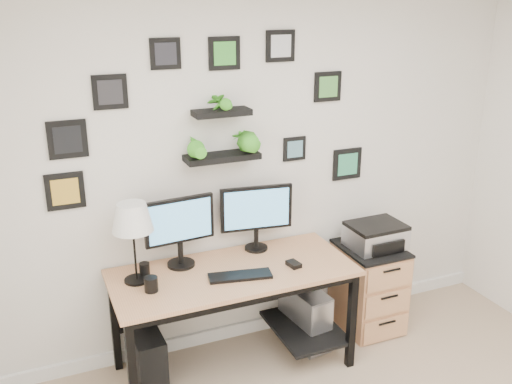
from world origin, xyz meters
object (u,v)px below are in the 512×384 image
monitor_right (256,213)px  printer (376,235)px  desk (236,284)px  mug (151,284)px  monitor_left (180,227)px  pc_tower_black (147,358)px  table_lamp (132,219)px  pc_tower_grey (305,316)px  file_cabinet (369,287)px

monitor_right → printer: 0.96m
desk → printer: printer is taller
printer → mug: bearing=-174.9°
monitor_left → printer: bearing=-4.1°
monitor_right → mug: size_ratio=5.40×
desk → mug: bearing=-170.4°
desk → mug: (-0.59, -0.10, 0.17)m
pc_tower_black → printer: size_ratio=1.00×
desk → monitor_left: 0.55m
table_lamp → pc_tower_grey: 1.54m
pc_tower_grey → printer: printer is taller
table_lamp → pc_tower_black: (0.02, -0.06, -0.97)m
monitor_right → table_lamp: size_ratio=0.97×
mug → pc_tower_black: 0.60m
monitor_right → file_cabinet: (0.88, -0.15, -0.70)m
pc_tower_black → pc_tower_grey: pc_tower_grey is taller
monitor_left → printer: 1.50m
monitor_right → pc_tower_black: bearing=-167.0°
pc_tower_grey → pc_tower_black: bearing=-178.1°
printer → monitor_left: bearing=175.9°
printer → table_lamp: bearing=179.7°
printer → pc_tower_grey: bearing=-178.9°
mug → monitor_right: bearing=20.3°
monitor_left → monitor_right: 0.57m
monitor_right → pc_tower_grey: (0.32, -0.16, -0.81)m
pc_tower_black → printer: (1.78, 0.05, 0.56)m
printer → pc_tower_black: bearing=-178.4°
pc_tower_grey → monitor_left: bearing=172.4°
monitor_left → printer: size_ratio=1.18×
pc_tower_grey → monitor_right: bearing=153.4°
pc_tower_black → printer: bearing=-0.2°
mug → printer: printer is taller
table_lamp → file_cabinet: 1.95m
table_lamp → file_cabinet: size_ratio=0.78×
mug → printer: size_ratio=0.23×
monitor_left → pc_tower_grey: monitor_left is taller
monitor_right → file_cabinet: monitor_right is taller
mug → pc_tower_grey: size_ratio=0.21×
monitor_right → table_lamp: (-0.88, -0.14, 0.14)m
desk → pc_tower_black: bearing=179.5°
desk → table_lamp: bearing=174.2°
pc_tower_grey → printer: (0.59, 0.01, 0.55)m
pc_tower_grey → printer: 0.80m
mug → pc_tower_black: bearing=110.7°
mug → printer: bearing=5.1°
monitor_left → table_lamp: 0.36m
desk → pc_tower_black: size_ratio=3.91×
desk → pc_tower_grey: desk is taller
pc_tower_grey → file_cabinet: size_ratio=0.69×
table_lamp → printer: bearing=-0.3°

